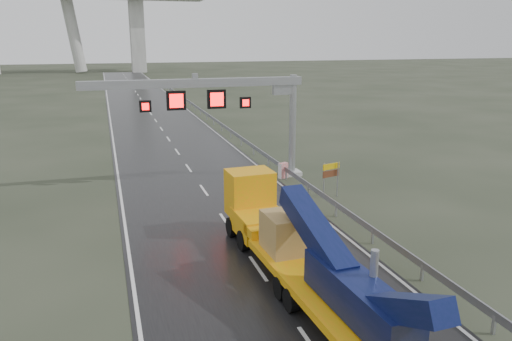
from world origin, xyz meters
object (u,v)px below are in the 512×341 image
object	(u,v)px
exit_sign_pair	(331,173)
striped_barrier	(283,171)
heavy_haul_truck	(299,250)
sign_gantry	(227,100)

from	to	relation	value
exit_sign_pair	striped_barrier	bearing A→B (deg)	88.52
heavy_haul_truck	exit_sign_pair	size ratio (longest dim) A/B	7.61
sign_gantry	striped_barrier	xyz separation A→B (m)	(3.90, -0.65, -5.06)
sign_gantry	exit_sign_pair	distance (m)	8.70
sign_gantry	heavy_haul_truck	world-z (taller)	sign_gantry
heavy_haul_truck	striped_barrier	xyz separation A→B (m)	(4.85, 15.18, -0.98)
heavy_haul_truck	exit_sign_pair	world-z (taller)	heavy_haul_truck
striped_barrier	exit_sign_pair	bearing A→B (deg)	-98.00
heavy_haul_truck	striped_barrier	world-z (taller)	heavy_haul_truck
exit_sign_pair	sign_gantry	bearing A→B (deg)	116.43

